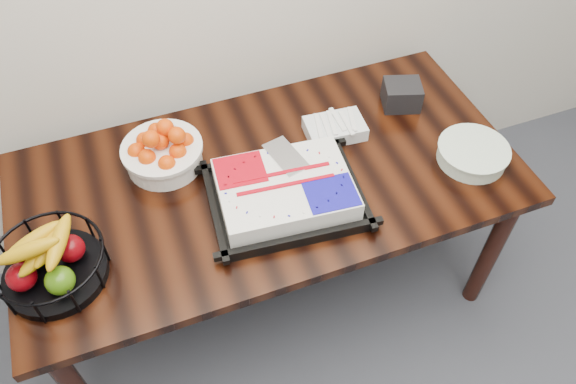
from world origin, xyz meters
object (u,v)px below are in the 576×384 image
object	(u,v)px
table	(269,191)
napkin_box	(402,95)
tangerine_bowl	(162,149)
cake_tray	(285,192)
fruit_basket	(50,263)
plate_stack	(473,154)

from	to	relation	value
table	napkin_box	size ratio (longest dim) A/B	12.69
table	tangerine_bowl	bearing A→B (deg)	150.74
cake_tray	fruit_basket	bearing A→B (deg)	-177.57
fruit_basket	table	bearing A→B (deg)	12.28
cake_tray	napkin_box	bearing A→B (deg)	26.52
tangerine_bowl	plate_stack	world-z (taller)	tangerine_bowl
fruit_basket	plate_stack	xyz separation A→B (m)	(1.47, -0.03, -0.04)
table	cake_tray	xyz separation A→B (m)	(0.02, -0.13, 0.13)
table	napkin_box	distance (m)	0.66
cake_tray	plate_stack	distance (m)	0.71
table	fruit_basket	distance (m)	0.78
tangerine_bowl	plate_stack	bearing A→B (deg)	-19.66
table	napkin_box	xyz separation A→B (m)	(0.62, 0.17, 0.14)
table	plate_stack	distance (m)	0.75
plate_stack	napkin_box	world-z (taller)	napkin_box
napkin_box	plate_stack	bearing A→B (deg)	-74.75
table	fruit_basket	xyz separation A→B (m)	(-0.75, -0.16, 0.16)
plate_stack	napkin_box	size ratio (longest dim) A/B	1.83
cake_tray	napkin_box	world-z (taller)	cake_tray
table	cake_tray	distance (m)	0.19
table	cake_tray	world-z (taller)	cake_tray
cake_tray	fruit_basket	size ratio (longest dim) A/B	1.62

